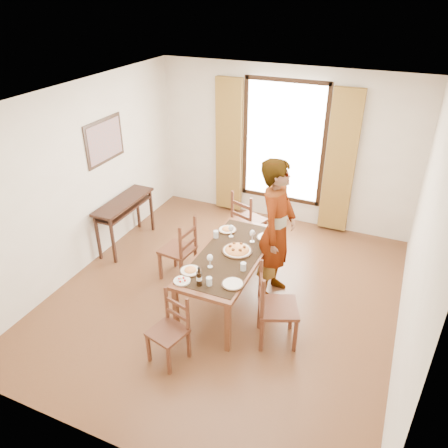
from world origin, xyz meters
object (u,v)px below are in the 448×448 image
at_px(console_table, 124,207).
at_px(man, 276,231).
at_px(dining_table, 230,258).
at_px(pasta_platter, 237,248).

xyz_separation_m(console_table, man, (2.60, -0.28, 0.31)).
distance_m(console_table, dining_table, 2.23).
bearing_deg(man, console_table, 85.55).
height_order(dining_table, pasta_platter, pasta_platter).
bearing_deg(dining_table, console_table, 162.22).
bearing_deg(man, pasta_platter, 128.66).
relative_size(console_table, pasta_platter, 3.00).
height_order(console_table, pasta_platter, pasta_platter).
height_order(console_table, man, man).
bearing_deg(dining_table, pasta_platter, 53.86).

